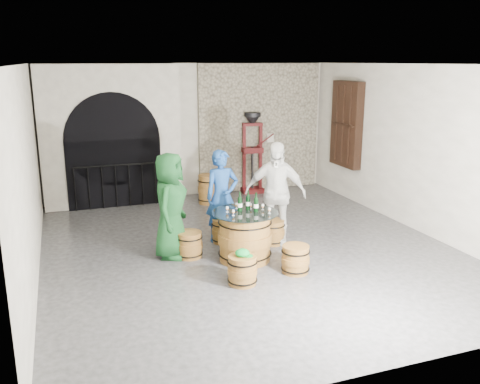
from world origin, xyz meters
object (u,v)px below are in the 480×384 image
object	(u,v)px
barrel_stool_right	(272,232)
corking_press	(252,146)
side_barrel	(209,189)
barrel_stool_near_left	(242,270)
barrel_stool_left	(189,245)
barrel_table	(245,236)
wine_bottle_right	(248,202)
person_white	(275,193)
person_green	(170,206)
barrel_stool_near_right	(295,259)
wine_bottle_center	(256,204)
wine_bottle_left	(240,203)
person_blue	(222,196)
barrel_stool_far	(224,231)

from	to	relation	value
barrel_stool_right	corking_press	bearing A→B (deg)	74.61
barrel_stool_right	side_barrel	size ratio (longest dim) A/B	0.68
barrel_stool_near_left	side_barrel	size ratio (longest dim) A/B	0.68
barrel_stool_left	side_barrel	world-z (taller)	side_barrel
barrel_table	wine_bottle_right	world-z (taller)	wine_bottle_right
person_white	side_barrel	size ratio (longest dim) A/B	2.77
person_green	barrel_stool_near_left	bearing A→B (deg)	-123.80
barrel_stool_near_right	wine_bottle_center	distance (m)	1.11
person_green	wine_bottle_left	distance (m)	1.18
barrel_stool_right	barrel_stool_near_right	world-z (taller)	same
person_blue	side_barrel	distance (m)	2.65
barrel_stool_left	person_blue	xyz separation A→B (m)	(0.77, 0.59, 0.63)
barrel_stool_left	wine_bottle_center	bearing A→B (deg)	-25.29
wine_bottle_left	wine_bottle_right	size ratio (longest dim) A/B	1.00
person_green	wine_bottle_right	bearing A→B (deg)	-81.46
person_white	wine_bottle_right	size ratio (longest dim) A/B	5.77
person_green	side_barrel	xyz separation A→B (m)	(1.53, 3.00, -0.56)
barrel_stool_near_right	wine_bottle_center	world-z (taller)	wine_bottle_center
person_green	wine_bottle_left	size ratio (longest dim) A/B	5.54
person_blue	wine_bottle_left	distance (m)	0.95
barrel_stool_left	person_green	distance (m)	0.75
person_green	person_white	xyz separation A→B (m)	(1.94, 0.04, 0.04)
barrel_stool_near_right	corking_press	world-z (taller)	corking_press
barrel_table	person_green	size ratio (longest dim) A/B	0.61
person_blue	corking_press	size ratio (longest dim) A/B	0.85
side_barrel	person_green	bearing A→B (deg)	-117.08
wine_bottle_left	person_green	bearing A→B (deg)	154.75
barrel_table	barrel_stool_left	size ratio (longest dim) A/B	2.39
barrel_stool_far	person_blue	xyz separation A→B (m)	(-0.01, 0.08, 0.63)
barrel_stool_near_right	barrel_stool_near_left	distance (m)	0.94
corking_press	barrel_stool_left	bearing A→B (deg)	-118.67
barrel_table	person_white	distance (m)	1.16
barrel_table	wine_bottle_center	bearing A→B (deg)	-12.95
corking_press	wine_bottle_left	bearing A→B (deg)	-107.83
person_white	barrel_table	bearing A→B (deg)	-111.82
barrel_table	side_barrel	bearing A→B (deg)	83.41
wine_bottle_center	barrel_table	bearing A→B (deg)	167.05
person_blue	person_white	world-z (taller)	person_white
person_white	barrel_stool_left	bearing A→B (deg)	-142.87
barrel_stool_left	corking_press	world-z (taller)	corking_press
barrel_stool_far	person_green	bearing A→B (deg)	-161.09
barrel_table	wine_bottle_center	size ratio (longest dim) A/B	3.37
wine_bottle_left	wine_bottle_center	size ratio (longest dim) A/B	1.00
person_blue	side_barrel	bearing A→B (deg)	78.74
person_white	barrel_stool_far	bearing A→B (deg)	-169.16
barrel_stool_near_right	side_barrel	xyz separation A→B (m)	(-0.16, 4.35, 0.12)
person_blue	barrel_table	bearing A→B (deg)	-86.83
person_green	person_blue	bearing A→B (deg)	-38.30
barrel_stool_far	barrel_table	bearing A→B (deg)	-86.24
wine_bottle_left	barrel_stool_near_left	bearing A→B (deg)	-107.61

